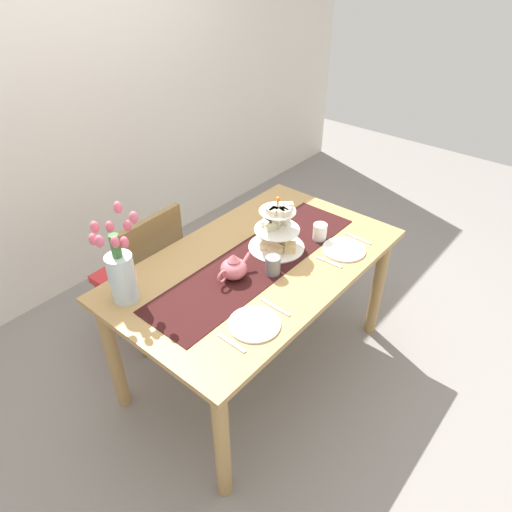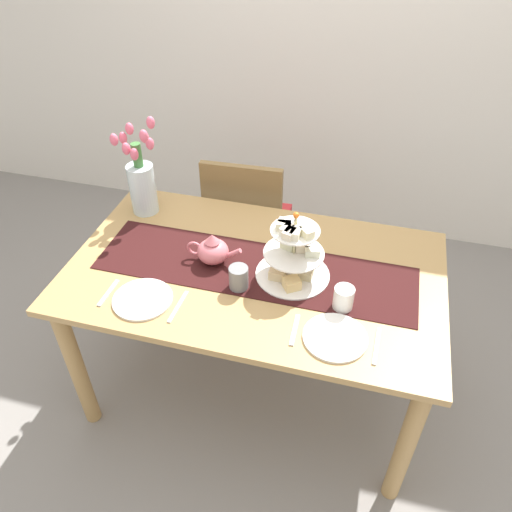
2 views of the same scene
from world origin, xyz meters
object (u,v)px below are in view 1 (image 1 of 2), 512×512
mug_grey (273,265)px  dinner_plate_right (344,249)px  tulip_vase (121,270)px  knife_left (275,307)px  knife_right (358,238)px  dining_table (257,279)px  fork_right (329,262)px  mug_white_text (320,232)px  chair_left (145,271)px  fork_left (232,343)px  tiered_cake_stand (277,232)px  teapot (234,268)px  dinner_plate_left (254,324)px

mug_grey → dinner_plate_right: bearing=-22.3°
tulip_vase → dinner_plate_right: tulip_vase is taller
knife_left → knife_right: (0.74, 0.00, 0.00)m
dining_table → fork_right: 0.39m
mug_white_text → chair_left: bearing=126.7°
fork_left → knife_left: (0.29, 0.00, 0.00)m
mug_grey → chair_left: bearing=103.8°
tiered_cake_stand → teapot: 0.34m
dining_table → teapot: (-0.18, 0.00, 0.17)m
chair_left → mug_white_text: size_ratio=9.58×
dinner_plate_left → dinner_plate_right: same height
mug_white_text → fork_left: bearing=-169.8°
chair_left → tulip_vase: 0.70m
dinner_plate_left → chair_left: bearing=82.0°
dining_table → teapot: size_ratio=6.42×
teapot → knife_left: bearing=-98.2°
mug_white_text → dinner_plate_right: bearing=-91.6°
dinner_plate_right → mug_white_text: 0.17m
teapot → mug_grey: bearing=-39.9°
teapot → tulip_vase: size_ratio=0.51×
dinner_plate_left → knife_left: (0.14, 0.00, -0.00)m
dining_table → dinner_plate_right: dinner_plate_right is taller
mug_grey → tulip_vase: bearing=145.3°
dining_table → tiered_cake_stand: size_ratio=5.03×
tiered_cake_stand → dinner_plate_left: size_ratio=1.32×
dinner_plate_left → knife_left: size_ratio=1.35×
mug_white_text → knife_left: bearing=-165.0°
knife_left → fork_right: (0.45, 0.00, 0.00)m
fork_left → tulip_vase: bearing=100.1°
dining_table → fork_right: (0.23, -0.29, 0.12)m
tulip_vase → knife_left: tulip_vase is taller
tiered_cake_stand → tulip_vase: size_ratio=0.65×
dinner_plate_left → knife_right: 0.88m
mug_white_text → knife_right: bearing=-48.7°
dinner_plate_right → mug_grey: bearing=157.7°
chair_left → fork_left: (-0.28, -0.97, 0.27)m
fork_left → mug_grey: (0.48, 0.16, 0.05)m
chair_left → mug_white_text: 1.06m
teapot → mug_white_text: 0.57m
dinner_plate_left → fork_right: (0.59, 0.00, -0.00)m
dining_table → teapot: teapot is taller
tulip_vase → dinner_plate_left: tulip_vase is taller
knife_left → dining_table: bearing=52.6°
teapot → knife_left: 0.30m
fork_right → dining_table: bearing=128.2°
dinner_plate_left → fork_left: (-0.15, 0.00, -0.00)m
dinner_plate_right → mug_grey: mug_grey is taller
teapot → fork_right: bearing=-35.4°
chair_left → fork_left: chair_left is taller
dining_table → knife_right: 0.60m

